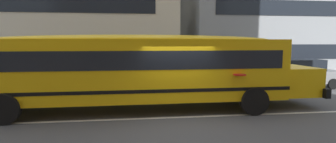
{
  "coord_description": "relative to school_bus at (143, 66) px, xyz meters",
  "views": [
    {
      "loc": [
        -1.44,
        -8.68,
        2.66
      ],
      "look_at": [
        -0.3,
        0.61,
        1.57
      ],
      "focal_mm": 27.33,
      "sensor_mm": 36.0,
      "label": 1
    }
  ],
  "objects": [
    {
      "name": "school_bus",
      "position": [
        0.0,
        0.0,
        0.0
      ],
      "size": [
        13.12,
        3.1,
        2.93
      ],
      "rotation": [
        0.0,
        0.0,
        0.01
      ],
      "color": "yellow",
      "rests_on": "ground_plane"
    },
    {
      "name": "parked_car_grey_near_corner",
      "position": [
        9.39,
        3.93,
        -0.9
      ],
      "size": [
        3.92,
        1.92,
        1.64
      ],
      "rotation": [
        0.0,
        0.0,
        -0.01
      ],
      "color": "gray",
      "rests_on": "ground_plane"
    },
    {
      "name": "sidewalk_far",
      "position": [
        1.22,
        6.45,
        -1.73
      ],
      "size": [
        120.0,
        3.0,
        0.01
      ],
      "primitive_type": "cube",
      "color": "gray",
      "rests_on": "ground_plane"
    },
    {
      "name": "lane_centreline",
      "position": [
        1.22,
        -1.23,
        -1.74
      ],
      "size": [
        110.0,
        0.16,
        0.01
      ],
      "primitive_type": "cube",
      "color": "silver",
      "rests_on": "ground_plane"
    },
    {
      "name": "ground_plane",
      "position": [
        1.22,
        -1.23,
        -1.74
      ],
      "size": [
        400.0,
        400.0,
        0.0
      ],
      "primitive_type": "plane",
      "color": "#4C4C4F"
    }
  ]
}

